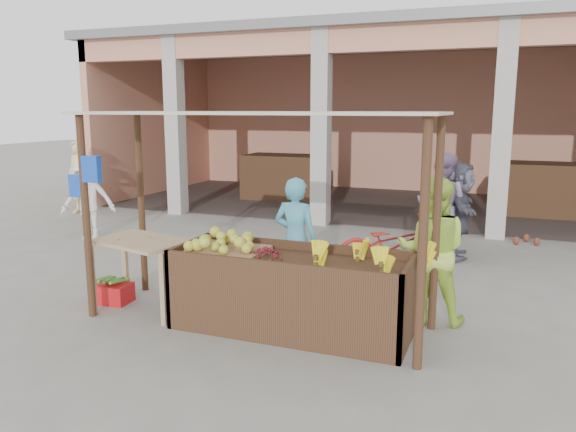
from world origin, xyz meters
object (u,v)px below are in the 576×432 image
at_px(red_crate, 112,293).
at_px(vendor_green, 432,247).
at_px(fruit_stall, 291,295).
at_px(motorcycle, 393,244).
at_px(side_table, 142,251).
at_px(vendor_blue, 296,236).

relative_size(red_crate, vendor_green, 0.27).
height_order(fruit_stall, motorcycle, motorcycle).
bearing_deg(red_crate, side_table, -14.31).
bearing_deg(motorcycle, fruit_stall, 141.36).
height_order(side_table, red_crate, side_table).
xyz_separation_m(vendor_blue, motorcycle, (0.93, 1.58, -0.39)).
bearing_deg(red_crate, vendor_blue, 19.13).
height_order(fruit_stall, vendor_green, vendor_green).
distance_m(red_crate, vendor_green, 3.99).
distance_m(vendor_blue, motorcycle, 1.88).
height_order(side_table, vendor_green, vendor_green).
bearing_deg(side_table, red_crate, -175.66).
xyz_separation_m(vendor_blue, vendor_green, (1.69, -0.10, 0.03)).
relative_size(side_table, red_crate, 2.66).
distance_m(fruit_stall, vendor_green, 1.70).
distance_m(red_crate, motorcycle, 3.98).
relative_size(side_table, vendor_blue, 0.73).
bearing_deg(side_table, vendor_green, 30.05).
distance_m(vendor_blue, vendor_green, 1.70).
xyz_separation_m(fruit_stall, vendor_blue, (-0.30, 0.95, 0.45)).
xyz_separation_m(red_crate, motorcycle, (3.07, 2.51, 0.33)).
xyz_separation_m(side_table, red_crate, (-0.55, 0.10, -0.62)).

